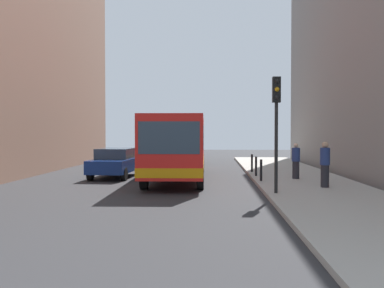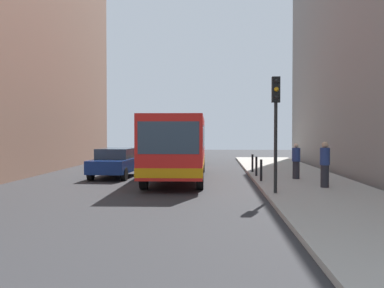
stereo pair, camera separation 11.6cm
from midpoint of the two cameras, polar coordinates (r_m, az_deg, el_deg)
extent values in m
plane|color=#2D2D30|center=(18.73, -1.23, -5.54)|extent=(80.00, 80.00, 0.00)
cube|color=#ADA89E|center=(19.11, 15.21, -5.23)|extent=(4.40, 40.00, 0.15)
cube|color=red|center=(21.81, -1.63, 0.06)|extent=(2.69, 11.04, 2.50)
cube|color=orange|center=(21.86, -1.62, -2.43)|extent=(2.71, 11.06, 0.36)
cube|color=#2D3D4C|center=(16.34, -2.83, 0.80)|extent=(2.26, 0.10, 1.20)
cube|color=#2D3D4C|center=(22.30, -1.55, 1.00)|extent=(2.68, 9.44, 1.00)
cylinder|color=black|center=(17.95, 1.21, -4.25)|extent=(0.30, 1.00, 1.00)
cylinder|color=black|center=(18.12, -5.97, -4.20)|extent=(0.30, 1.00, 1.00)
cylinder|color=black|center=(25.73, 1.44, -2.50)|extent=(0.30, 1.00, 1.00)
cylinder|color=black|center=(25.84, -3.59, -2.48)|extent=(0.30, 1.00, 1.00)
cube|color=navy|center=(23.04, -9.51, -2.64)|extent=(2.05, 4.50, 0.64)
cube|color=#2D3D4C|center=(23.15, -9.42, -1.18)|extent=(1.74, 2.55, 0.52)
cylinder|color=black|center=(21.41, -8.48, -3.81)|extent=(0.26, 0.65, 0.64)
cylinder|color=black|center=(21.89, -12.64, -3.72)|extent=(0.26, 0.65, 0.64)
cylinder|color=black|center=(24.32, -6.68, -3.17)|extent=(0.26, 0.65, 0.64)
cylinder|color=black|center=(24.73, -10.39, -3.10)|extent=(0.26, 0.65, 0.64)
cube|color=#A5A8AD|center=(32.00, -0.05, -1.46)|extent=(1.81, 4.41, 0.64)
cube|color=#2D3D4C|center=(32.13, -0.04, -0.41)|extent=(1.61, 2.47, 0.52)
cylinder|color=black|center=(30.49, 1.33, -2.21)|extent=(0.22, 0.64, 0.64)
cylinder|color=black|center=(30.59, -1.74, -2.20)|extent=(0.22, 0.64, 0.64)
cylinder|color=black|center=(33.48, 1.49, -1.87)|extent=(0.22, 0.64, 0.64)
cylinder|color=black|center=(33.57, -1.31, -1.87)|extent=(0.22, 0.64, 0.64)
cylinder|color=black|center=(16.04, 10.82, -0.49)|extent=(0.12, 0.12, 3.20)
cube|color=black|center=(16.10, 10.85, 6.82)|extent=(0.28, 0.24, 0.90)
sphere|color=black|center=(16.00, 10.92, 7.87)|extent=(0.16, 0.16, 0.16)
sphere|color=orange|center=(15.97, 10.92, 6.87)|extent=(0.16, 0.16, 0.16)
sphere|color=black|center=(15.95, 10.91, 5.87)|extent=(0.16, 0.16, 0.16)
cylinder|color=black|center=(19.97, 8.97, -3.32)|extent=(0.11, 0.11, 0.95)
cylinder|color=black|center=(22.22, 8.36, -2.83)|extent=(0.11, 0.11, 0.95)
cylinder|color=black|center=(24.47, 7.85, -2.43)|extent=(0.11, 0.11, 0.95)
cylinder|color=#26262D|center=(18.23, 16.74, -3.95)|extent=(0.32, 0.32, 0.87)
cylinder|color=navy|center=(18.17, 16.76, -1.53)|extent=(0.38, 0.38, 0.67)
sphere|color=tan|center=(18.15, 16.77, -0.09)|extent=(0.24, 0.24, 0.24)
cylinder|color=#26262D|center=(21.23, 13.28, -3.25)|extent=(0.32, 0.32, 0.81)
cylinder|color=navy|center=(21.18, 13.29, -1.32)|extent=(0.38, 0.38, 0.62)
sphere|color=beige|center=(21.16, 13.30, -0.18)|extent=(0.22, 0.22, 0.22)
camera|label=1|loc=(0.06, -89.83, 0.00)|focal=41.83mm
camera|label=2|loc=(0.06, 90.17, 0.00)|focal=41.83mm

